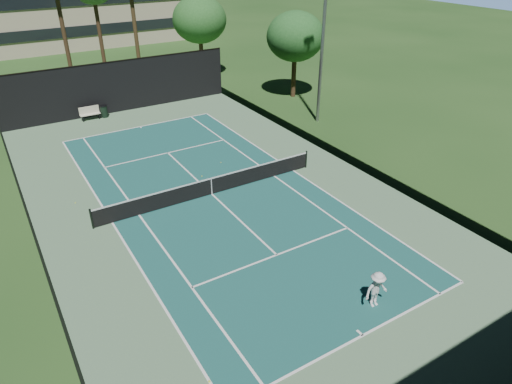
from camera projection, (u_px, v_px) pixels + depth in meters
ground at (212, 194)px, 24.99m from camera, size 160.00×160.00×0.00m
apron_slab at (212, 194)px, 24.98m from camera, size 18.00×32.00×0.01m
court_surface at (212, 194)px, 24.98m from camera, size 10.97×23.77×0.01m
court_lines at (212, 194)px, 24.98m from camera, size 11.07×23.87×0.01m
tennis_net at (211, 186)px, 24.71m from camera, size 12.90×0.10×1.10m
fence at (210, 161)px, 24.05m from camera, size 18.04×32.05×4.03m
player at (377, 290)px, 17.12m from camera, size 1.04×0.64×1.55m
tennis_ball_a at (209, 381)px, 14.46m from camera, size 0.08×0.08×0.08m
tennis_ball_b at (202, 176)px, 26.80m from camera, size 0.07×0.07×0.07m
tennis_ball_c at (221, 162)px, 28.43m from camera, size 0.07×0.07×0.07m
tennis_ball_d at (75, 203)px, 24.14m from camera, size 0.06×0.06×0.06m
park_bench at (90, 113)px, 34.90m from camera, size 1.50×0.45×1.02m
trash_bin at (104, 111)px, 35.40m from camera, size 0.56×0.56×0.95m
decid_tree_a at (199, 20)px, 43.23m from camera, size 5.12×5.12×7.62m
decid_tree_b at (295, 37)px, 37.78m from camera, size 4.80×4.80×7.14m
campus_building at (45, 10)px, 57.10m from camera, size 40.50×12.50×8.30m
light_pole at (323, 33)px, 31.73m from camera, size 0.90×0.25×12.22m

